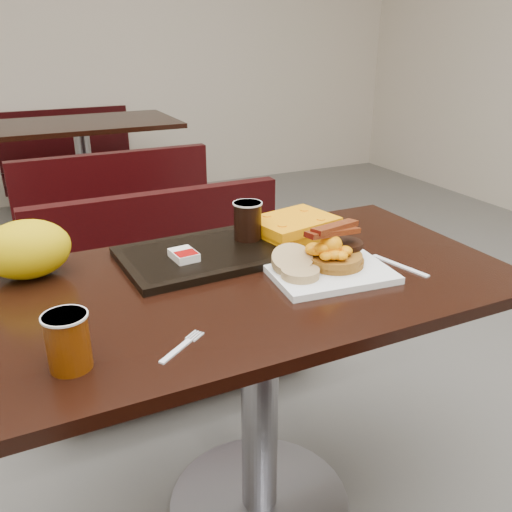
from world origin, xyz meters
name	(u,v)px	position (x,y,z in m)	size (l,w,h in m)	color
floor	(259,507)	(0.00, 0.00, 0.00)	(6.00, 7.00, 0.01)	#65645E
wall_back	(48,14)	(0.00, 3.50, 1.40)	(6.00, 0.01, 2.80)	beige
table_near	(260,403)	(0.00, 0.00, 0.38)	(1.20, 0.70, 0.75)	black
bench_near_n	(177,300)	(0.00, 0.70, 0.36)	(1.00, 0.46, 0.72)	black
table_far	(87,179)	(0.00, 2.60, 0.38)	(1.20, 0.70, 0.75)	black
bench_far_s	(109,211)	(0.00, 1.90, 0.36)	(1.00, 0.46, 0.72)	black
bench_far_n	(71,160)	(0.00, 3.30, 0.36)	(1.00, 0.46, 0.72)	black
platter	(328,271)	(0.15, -0.07, 0.76)	(0.28, 0.22, 0.02)	white
pancake_stack	(335,258)	(0.18, -0.05, 0.78)	(0.14, 0.14, 0.03)	#925C18
sausage_patty	(345,244)	(0.22, -0.03, 0.80)	(0.09, 0.09, 0.01)	black
scrambled_eggs	(330,246)	(0.16, -0.06, 0.82)	(0.10, 0.09, 0.05)	#FFA305
bacon_strips	(333,231)	(0.17, -0.05, 0.86)	(0.17, 0.08, 0.01)	#410804
muffin_bottom	(300,273)	(0.06, -0.08, 0.78)	(0.09, 0.09, 0.02)	tan
muffin_top	(292,260)	(0.07, -0.03, 0.79)	(0.10, 0.10, 0.02)	tan
coffee_cup_near	(68,342)	(-0.47, -0.20, 0.80)	(0.07, 0.07, 0.10)	#863504
fork	(176,351)	(-0.29, -0.23, 0.75)	(0.12, 0.02, 0.00)	white
knife	(400,266)	(0.34, -0.10, 0.75)	(0.17, 0.01, 0.00)	white
condiment_syrup	(169,273)	(-0.20, 0.10, 0.76)	(0.04, 0.03, 0.01)	#C34908
condiment_ketchup	(246,266)	(-0.01, 0.06, 0.76)	(0.04, 0.03, 0.01)	#8C0504
tray	(203,255)	(-0.09, 0.16, 0.76)	(0.41, 0.29, 0.02)	black
hashbrown_sleeve_left	(184,255)	(-0.15, 0.14, 0.78)	(0.06, 0.08, 0.02)	silver
coffee_cup_far	(248,221)	(0.06, 0.19, 0.82)	(0.07, 0.07, 0.10)	black
clamshell	(293,228)	(0.20, 0.19, 0.78)	(0.22, 0.17, 0.06)	orange
paper_bag	(27,249)	(-0.50, 0.24, 0.82)	(0.20, 0.15, 0.14)	yellow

